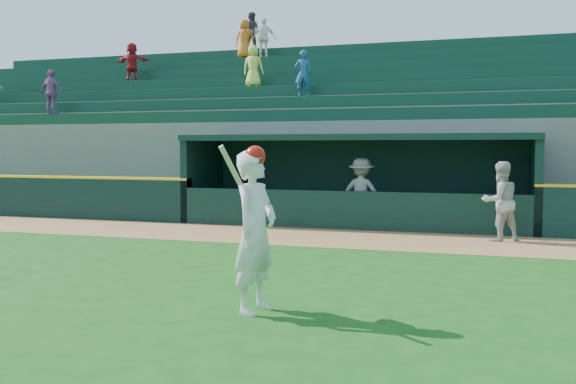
{
  "coord_description": "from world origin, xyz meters",
  "views": [
    {
      "loc": [
        3.61,
        -9.58,
        2.12
      ],
      "look_at": [
        0.0,
        1.6,
        1.3
      ],
      "focal_mm": 40.0,
      "sensor_mm": 36.0,
      "label": 1
    }
  ],
  "objects": [
    {
      "name": "warning_track",
      "position": [
        0.0,
        4.9,
        0.01
      ],
      "size": [
        40.0,
        3.0,
        0.01
      ],
      "primitive_type": "cube",
      "color": "olive",
      "rests_on": "ground"
    },
    {
      "name": "stands",
      "position": [
        -0.04,
        12.57,
        2.39
      ],
      "size": [
        34.5,
        6.25,
        7.46
      ],
      "color": "slate",
      "rests_on": "ground"
    },
    {
      "name": "ground",
      "position": [
        0.0,
        0.0,
        0.0
      ],
      "size": [
        120.0,
        120.0,
        0.0
      ],
      "primitive_type": "plane",
      "color": "#144912",
      "rests_on": "ground"
    },
    {
      "name": "dugout_player_front",
      "position": [
        3.74,
        5.59,
        0.9
      ],
      "size": [
        1.1,
        1.03,
        1.8
      ],
      "primitive_type": "imported",
      "rotation": [
        0.0,
        0.0,
        3.67
      ],
      "color": "#A7A7A2",
      "rests_on": "ground"
    },
    {
      "name": "dugout_player_inside",
      "position": [
        0.25,
        7.16,
        0.92
      ],
      "size": [
        1.19,
        0.69,
        1.84
      ],
      "primitive_type": "imported",
      "rotation": [
        0.0,
        0.0,
        3.15
      ],
      "color": "#9A9A95",
      "rests_on": "ground"
    },
    {
      "name": "dugout",
      "position": [
        0.0,
        8.0,
        1.36
      ],
      "size": [
        9.4,
        2.8,
        2.46
      ],
      "color": "slate",
      "rests_on": "ground"
    },
    {
      "name": "batter_at_plate",
      "position": [
        0.71,
        -1.96,
        1.07
      ],
      "size": [
        0.63,
        0.87,
        2.16
      ],
      "color": "silver",
      "rests_on": "ground"
    }
  ]
}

